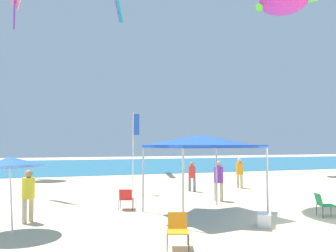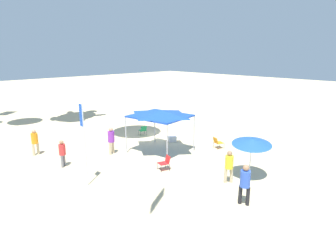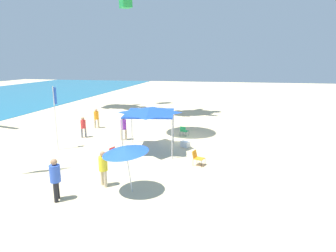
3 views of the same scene
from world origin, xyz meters
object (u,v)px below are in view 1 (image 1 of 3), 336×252
Objects in this scene: canopy_tent at (202,142)px; folding_chair_left_of_tent at (178,228)px; person_beachcomber at (240,171)px; person_near_umbrella at (28,192)px; person_watching_sky at (219,177)px; banner_flag at (134,145)px; folding_chair_near_cooler at (323,203)px; kite_parafoil_teal at (117,0)px; folding_chair_facing_ocean at (126,198)px; person_kite_handler at (192,174)px; beach_umbrella at (10,162)px; cooler_box at (264,220)px; kite_turtle_magenta at (284,0)px.

canopy_tent is 4.58m from folding_chair_left_of_tent.
canopy_tent is at bearing 129.67° from person_beachcomber.
person_watching_sky is (7.88, 1.91, 0.05)m from person_near_umbrella.
banner_flag is at bearing 176.23° from person_near_umbrella.
banner_flag is 7.36m from person_near_umbrella.
kite_parafoil_teal reaches higher than folding_chair_near_cooler.
folding_chair_facing_ocean is 6.01m from person_kite_handler.
banner_flag is at bearing -166.56° from kite_parafoil_teal.
folding_chair_facing_ocean is at bearing -90.18° from person_kite_handler.
person_beachcomber is at bearing 30.78° from beach_umbrella.
cooler_box is (-2.81, -0.54, -0.27)m from folding_chair_near_cooler.
beach_umbrella is at bearing -174.44° from canopy_tent.
folding_chair_facing_ocean is 0.19× the size of banner_flag.
folding_chair_facing_ocean is 4.48m from person_watching_sky.
canopy_tent is at bearing 121.39° from person_near_umbrella.
beach_umbrella is 4.91m from folding_chair_facing_ocean.
folding_chair_facing_ocean is 24.33m from kite_turtle_magenta.
person_near_umbrella is at bearing -131.54° from banner_flag.
person_watching_sky is (-0.07, -3.29, 0.12)m from person_kite_handler.
beach_umbrella reaches higher than person_beachcomber.
person_beachcomber is 21.44m from kite_parafoil_teal.
canopy_tent is at bearing -48.45° from kite_turtle_magenta.
kite_parafoil_teal is (1.59, 14.48, 13.77)m from banner_flag.
banner_flag reaches higher than folding_chair_near_cooler.
banner_flag is at bearing -135.65° from person_kite_handler.
cooler_box is at bearing 143.50° from person_beachcomber.
person_beachcomber is at bearing 1.95° from banner_flag.
folding_chair_facing_ocean is 3.73m from person_near_umbrella.
person_beachcomber reaches higher than person_kite_handler.
person_watching_sky reaches higher than folding_chair_facing_ocean.
folding_chair_left_of_tent is at bearing -160.68° from cooler_box.
beach_umbrella is 10.66m from person_kite_handler.
person_beachcomber is 0.34× the size of kite_parafoil_teal.
person_watching_sky is at bearing 128.08° from person_beachcomber.
person_kite_handler is at bearing 84.30° from folding_chair_left_of_tent.
beach_umbrella is 1.31× the size of person_watching_sky.
folding_chair_left_of_tent is 5.23m from folding_chair_facing_ocean.
banner_flag is 2.34× the size of person_watching_sky.
folding_chair_near_cooler is at bearing 168.20° from folding_chair_facing_ocean.
beach_umbrella reaches higher than person_near_umbrella.
canopy_tent is at bearing 159.96° from folding_chair_facing_ocean.
person_watching_sky is at bearing 79.85° from cooler_box.
kite_parafoil_teal reaches higher than person_beachcomber.
beach_umbrella is at bearing 168.02° from cooler_box.
kite_turtle_magenta reaches higher than person_kite_handler.
beach_umbrella is at bearing 103.00° from folding_chair_near_cooler.
cooler_box is at bearing -158.64° from kite_parafoil_teal.
person_kite_handler is at bearing 154.31° from person_watching_sky.
cooler_box is 0.18× the size of banner_flag.
person_beachcomber reaches higher than cooler_box.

